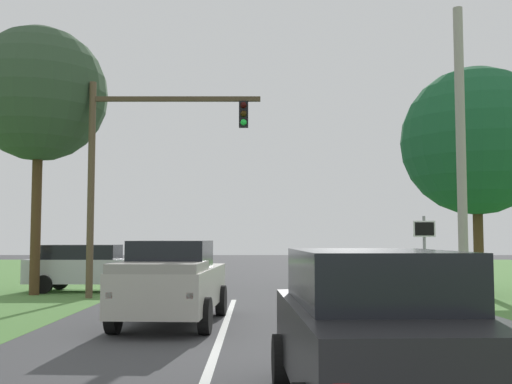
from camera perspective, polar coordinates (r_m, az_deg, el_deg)
name	(u,v)px	position (r m, az deg, el deg)	size (l,w,h in m)	color
ground_plane	(219,340)	(12.89, -3.47, -13.47)	(120.00, 120.00, 0.00)	#424244
red_suv_near	(375,328)	(7.65, 10.87, -12.17)	(2.41, 4.79, 1.92)	black
pickup_truck_lead	(171,282)	(15.09, -7.84, -8.19)	(2.43, 5.32, 2.00)	#B7B2A8
traffic_light	(133,157)	(21.90, -11.25, 3.17)	(5.99, 0.40, 7.51)	brown
keep_moving_sign	(423,251)	(17.46, 15.17, -5.31)	(0.60, 0.09, 2.66)	gray
oak_tree_right	(474,141)	(24.36, 19.49, 4.42)	(5.47, 5.47, 8.38)	#4C351E
crossing_suv_far	(86,267)	(24.84, -15.41, -6.67)	(4.55, 2.12, 1.79)	silver
utility_pole_right	(460,156)	(19.24, 18.28, 3.19)	(0.28, 0.28, 8.96)	#9E998E
extra_tree_1	(38,94)	(24.48, -19.46, 8.47)	(4.97, 4.97, 9.86)	#4C351E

